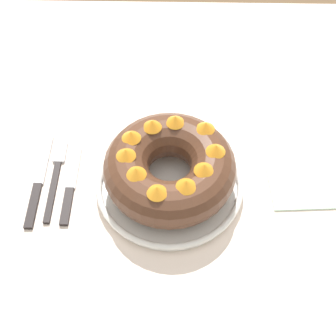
{
  "coord_description": "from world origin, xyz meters",
  "views": [
    {
      "loc": [
        0.01,
        -0.53,
        1.49
      ],
      "look_at": [
        -0.0,
        -0.02,
        0.81
      ],
      "focal_mm": 50.0,
      "sensor_mm": 36.0,
      "label": 1
    }
  ],
  "objects": [
    {
      "name": "serving_knife",
      "position": [
        -0.26,
        -0.02,
        0.74
      ],
      "size": [
        0.02,
        0.22,
        0.01
      ],
      "rotation": [
        0.0,
        0.0,
        -0.05
      ],
      "color": "black",
      "rests_on": "dining_table"
    },
    {
      "name": "bundt_cake",
      "position": [
        -0.0,
        -0.02,
        0.81
      ],
      "size": [
        0.24,
        0.24,
        0.1
      ],
      "color": "#4C2D1E",
      "rests_on": "serving_dish"
    },
    {
      "name": "napkin",
      "position": [
        0.26,
        -0.02,
        0.74
      ],
      "size": [
        0.14,
        0.1,
        0.0
      ],
      "primitive_type": "cube",
      "rotation": [
        0.0,
        0.0,
        0.06
      ],
      "color": "#B2D1B7",
      "rests_on": "dining_table"
    },
    {
      "name": "dining_table",
      "position": [
        0.0,
        0.0,
        0.66
      ],
      "size": [
        1.32,
        1.18,
        0.74
      ],
      "color": "beige",
      "rests_on": "ground_plane"
    },
    {
      "name": "cake_knife",
      "position": [
        -0.19,
        -0.03,
        0.74
      ],
      "size": [
        0.02,
        0.18,
        0.01
      ],
      "rotation": [
        0.0,
        0.0,
        -0.02
      ],
      "color": "black",
      "rests_on": "dining_table"
    },
    {
      "name": "serving_dish",
      "position": [
        -0.0,
        -0.02,
        0.75
      ],
      "size": [
        0.28,
        0.28,
        0.02
      ],
      "color": "white",
      "rests_on": "dining_table"
    },
    {
      "name": "fork",
      "position": [
        -0.22,
        0.01,
        0.74
      ],
      "size": [
        0.02,
        0.19,
        0.01
      ],
      "rotation": [
        0.0,
        0.0,
        -0.04
      ],
      "color": "black",
      "rests_on": "dining_table"
    },
    {
      "name": "ground_plane",
      "position": [
        0.0,
        0.0,
        0.0
      ],
      "size": [
        8.0,
        8.0,
        0.0
      ],
      "primitive_type": "plane",
      "color": "brown"
    }
  ]
}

